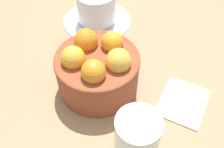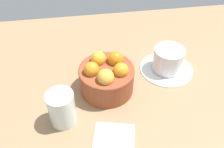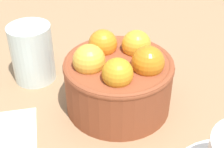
{
  "view_description": "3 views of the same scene",
  "coord_description": "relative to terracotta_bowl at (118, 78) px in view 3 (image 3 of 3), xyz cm",
  "views": [
    {
      "loc": [
        -30.79,
        -9.62,
        39.94
      ],
      "look_at": [
        0.05,
        -2.62,
        3.86
      ],
      "focal_mm": 43.24,
      "sensor_mm": 36.0,
      "label": 1
    },
    {
      "loc": [
        -5.67,
        -46.36,
        49.5
      ],
      "look_at": [
        1.36,
        -0.64,
        6.06
      ],
      "focal_mm": 38.7,
      "sensor_mm": 36.0,
      "label": 2
    },
    {
      "loc": [
        32.38,
        -16.36,
        30.71
      ],
      "look_at": [
        -1.28,
        -0.37,
        4.76
      ],
      "focal_mm": 52.22,
      "sensor_mm": 36.0,
      "label": 3
    }
  ],
  "objects": [
    {
      "name": "terracotta_bowl",
      "position": [
        0.0,
        0.0,
        0.0
      ],
      "size": [
        14.91,
        14.91,
        10.43
      ],
      "color": "brown",
      "rests_on": "ground_plane"
    },
    {
      "name": "ground_plane",
      "position": [
        0.0,
        -0.0,
        -7.02
      ],
      "size": [
        145.65,
        83.5,
        4.49
      ],
      "primitive_type": "cube",
      "color": "#997551"
    },
    {
      "name": "water_glass",
      "position": [
        -11.93,
        -8.99,
        -0.2
      ],
      "size": [
        6.54,
        6.54,
        9.15
      ],
      "primitive_type": "cylinder",
      "color": "silver",
      "rests_on": "ground_plane"
    },
    {
      "name": "folded_napkin",
      "position": [
        -0.52,
        -15.89,
        -4.47
      ],
      "size": [
        10.95,
        9.75,
        0.6
      ],
      "primitive_type": "cube",
      "rotation": [
        0.0,
        0.0,
        -0.24
      ],
      "color": "white",
      "rests_on": "ground_plane"
    }
  ]
}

